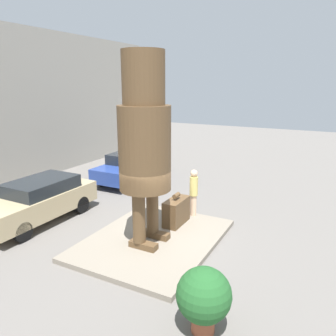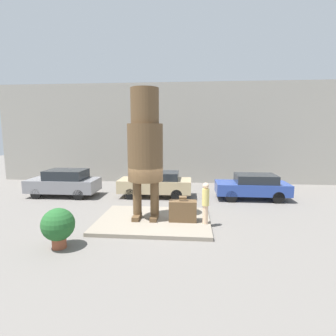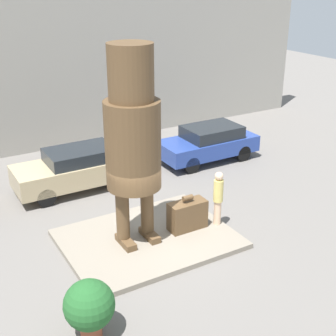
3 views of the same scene
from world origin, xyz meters
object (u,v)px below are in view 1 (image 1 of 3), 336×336
(statue_figure, at_px, (145,136))
(tourist, at_px, (194,191))
(planter_pot, at_px, (204,297))
(giant_suitcase, at_px, (176,211))
(parked_car_tan, at_px, (39,200))
(parked_car_blue, at_px, (130,166))

(statue_figure, height_order, tourist, statue_figure)
(tourist, relative_size, planter_pot, 1.24)
(giant_suitcase, xyz_separation_m, parked_car_tan, (-1.83, 4.76, 0.22))
(tourist, relative_size, parked_car_blue, 0.42)
(giant_suitcase, bearing_deg, parked_car_tan, 111.05)
(tourist, bearing_deg, parked_car_blue, 58.02)
(parked_car_tan, bearing_deg, parked_car_blue, 179.30)
(statue_figure, bearing_deg, parked_car_blue, 37.95)
(giant_suitcase, distance_m, planter_pot, 5.08)
(giant_suitcase, xyz_separation_m, tourist, (0.97, -0.24, 0.51))
(statue_figure, relative_size, parked_car_blue, 1.35)
(parked_car_tan, distance_m, parked_car_blue, 5.88)
(giant_suitcase, distance_m, parked_car_tan, 5.11)
(statue_figure, distance_m, parked_car_tan, 5.27)
(statue_figure, bearing_deg, parked_car_tan, 91.97)
(giant_suitcase, height_order, tourist, tourist)
(statue_figure, distance_m, planter_pot, 4.77)
(tourist, xyz_separation_m, parked_car_tan, (-2.80, 5.00, -0.29))
(parked_car_tan, height_order, planter_pot, parked_car_tan)
(statue_figure, height_order, parked_car_blue, statue_figure)
(giant_suitcase, bearing_deg, statue_figure, 172.36)
(parked_car_blue, xyz_separation_m, planter_pot, (-8.33, -7.42, 0.01))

